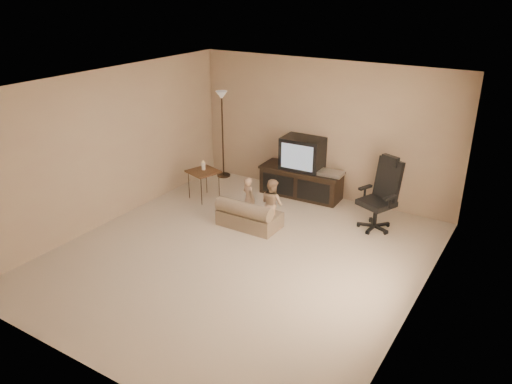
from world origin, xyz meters
TOP-DOWN VIEW (x-y plane):
  - floor at (0.00, 0.00)m, footprint 5.50×5.50m
  - room_shell at (0.00, 0.00)m, footprint 5.50×5.50m
  - tv_stand at (-0.26, 2.49)m, footprint 1.59×0.65m
  - office_chair at (1.40, 1.95)m, footprint 0.72×0.74m
  - side_table at (-1.72, 1.40)m, footprint 0.62×0.62m
  - floor_lamp at (-2.10, 2.55)m, footprint 0.27×0.27m
  - child_sofa at (-0.41, 0.85)m, footprint 1.00×0.56m
  - toddler_left at (-0.55, 1.10)m, footprint 0.33×0.29m
  - toddler_right at (-0.09, 1.07)m, footprint 0.46×0.35m

SIDE VIEW (x-z plane):
  - floor at x=0.00m, z-range 0.00..0.00m
  - child_sofa at x=-0.41m, z-range -0.05..0.44m
  - toddler_left at x=-0.55m, z-range 0.00..0.76m
  - toddler_right at x=-0.09m, z-range 0.00..0.83m
  - office_chair at x=1.40m, z-range -0.17..1.04m
  - tv_stand at x=-0.26m, z-range -0.10..1.03m
  - side_table at x=-1.72m, z-range 0.16..0.90m
  - floor_lamp at x=-2.10m, z-range 0.40..2.16m
  - room_shell at x=0.00m, z-range -1.23..4.27m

